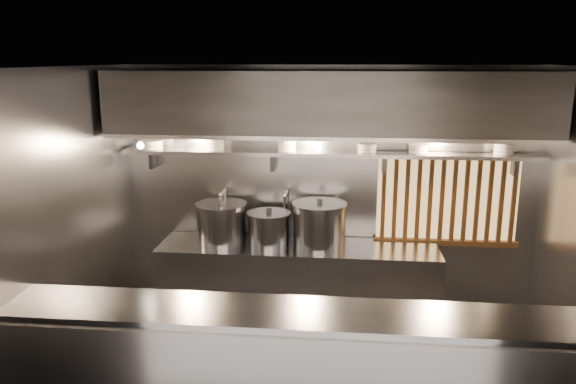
% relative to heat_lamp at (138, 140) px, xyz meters
% --- Properties ---
extents(floor, '(4.50, 4.50, 0.00)m').
position_rel_heat_lamp_xyz_m(floor, '(1.90, -0.85, -2.07)').
color(floor, black).
rests_on(floor, ground).
extents(ceiling, '(4.50, 4.50, 0.00)m').
position_rel_heat_lamp_xyz_m(ceiling, '(1.90, -0.85, 0.73)').
color(ceiling, black).
rests_on(ceiling, wall_back).
extents(wall_back, '(4.50, 0.00, 4.50)m').
position_rel_heat_lamp_xyz_m(wall_back, '(1.90, 0.65, -0.67)').
color(wall_back, gray).
rests_on(wall_back, floor).
extents(wall_left, '(0.00, 3.00, 3.00)m').
position_rel_heat_lamp_xyz_m(wall_left, '(-0.35, -0.85, -0.67)').
color(wall_left, gray).
rests_on(wall_left, floor).
extents(serving_counter, '(4.50, 0.56, 1.13)m').
position_rel_heat_lamp_xyz_m(serving_counter, '(1.90, -1.81, -1.50)').
color(serving_counter, '#97979C').
rests_on(serving_counter, floor).
extents(cooking_bench, '(3.00, 0.70, 0.90)m').
position_rel_heat_lamp_xyz_m(cooking_bench, '(1.60, 0.28, -1.62)').
color(cooking_bench, '#97979C').
rests_on(cooking_bench, floor).
extents(bowl_shelf, '(4.40, 0.34, 0.04)m').
position_rel_heat_lamp_xyz_m(bowl_shelf, '(1.90, 0.47, -0.19)').
color(bowl_shelf, '#97979C').
rests_on(bowl_shelf, wall_back).
extents(exhaust_hood, '(4.40, 0.81, 0.65)m').
position_rel_heat_lamp_xyz_m(exhaust_hood, '(1.90, 0.25, 0.36)').
color(exhaust_hood, '#2D2D30').
rests_on(exhaust_hood, ceiling).
extents(wood_screen, '(1.56, 0.09, 1.04)m').
position_rel_heat_lamp_xyz_m(wood_screen, '(3.20, 0.60, -0.69)').
color(wood_screen, '#E7B368').
rests_on(wood_screen, wall_back).
extents(faucet_left, '(0.04, 0.30, 0.50)m').
position_rel_heat_lamp_xyz_m(faucet_left, '(0.75, 0.52, -0.76)').
color(faucet_left, silver).
rests_on(faucet_left, wall_back).
extents(faucet_right, '(0.04, 0.30, 0.50)m').
position_rel_heat_lamp_xyz_m(faucet_right, '(1.45, 0.52, -0.76)').
color(faucet_right, silver).
rests_on(faucet_right, wall_back).
extents(heat_lamp, '(0.25, 0.35, 0.20)m').
position_rel_heat_lamp_xyz_m(heat_lamp, '(0.00, 0.00, 0.00)').
color(heat_lamp, '#97979C').
rests_on(heat_lamp, exhaust_hood).
extents(pendant_bulb, '(0.09, 0.09, 0.19)m').
position_rel_heat_lamp_xyz_m(pendant_bulb, '(1.80, 0.35, -0.11)').
color(pendant_bulb, '#2D2D30').
rests_on(pendant_bulb, exhaust_hood).
extents(stock_pot_left, '(0.64, 0.64, 0.48)m').
position_rel_heat_lamp_xyz_m(stock_pot_left, '(0.76, 0.33, -0.95)').
color(stock_pot_left, '#97979C').
rests_on(stock_pot_left, cooking_bench).
extents(stock_pot_mid, '(0.52, 0.52, 0.40)m').
position_rel_heat_lamp_xyz_m(stock_pot_mid, '(1.28, 0.29, -0.99)').
color(stock_pot_mid, '#97979C').
rests_on(stock_pot_mid, cooking_bench).
extents(stock_pot_right, '(0.78, 0.78, 0.51)m').
position_rel_heat_lamp_xyz_m(stock_pot_right, '(1.82, 0.30, -0.93)').
color(stock_pot_right, '#97979C').
rests_on(stock_pot_right, cooking_bench).
extents(bowl_stack_0, '(0.25, 0.25, 0.09)m').
position_rel_heat_lamp_xyz_m(bowl_stack_0, '(-0.02, 0.47, -0.12)').
color(bowl_stack_0, silver).
rests_on(bowl_stack_0, bowl_shelf).
extents(bowl_stack_1, '(0.21, 0.21, 0.17)m').
position_rel_heat_lamp_xyz_m(bowl_stack_1, '(0.68, 0.47, -0.08)').
color(bowl_stack_1, silver).
rests_on(bowl_stack_1, bowl_shelf).
extents(bowl_stack_2, '(0.21, 0.21, 0.17)m').
position_rel_heat_lamp_xyz_m(bowl_stack_2, '(1.46, 0.47, -0.08)').
color(bowl_stack_2, silver).
rests_on(bowl_stack_2, bowl_shelf).
extents(bowl_stack_3, '(0.20, 0.20, 0.09)m').
position_rel_heat_lamp_xyz_m(bowl_stack_3, '(2.31, 0.47, -0.12)').
color(bowl_stack_3, silver).
rests_on(bowl_stack_3, bowl_shelf).
extents(bowl_stack_4, '(0.22, 0.22, 0.09)m').
position_rel_heat_lamp_xyz_m(bowl_stack_4, '(2.84, 0.47, -0.12)').
color(bowl_stack_4, silver).
rests_on(bowl_stack_4, bowl_shelf).
extents(bowl_stack_5, '(0.21, 0.21, 0.17)m').
position_rel_heat_lamp_xyz_m(bowl_stack_5, '(3.70, 0.47, -0.08)').
color(bowl_stack_5, silver).
rests_on(bowl_stack_5, bowl_shelf).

